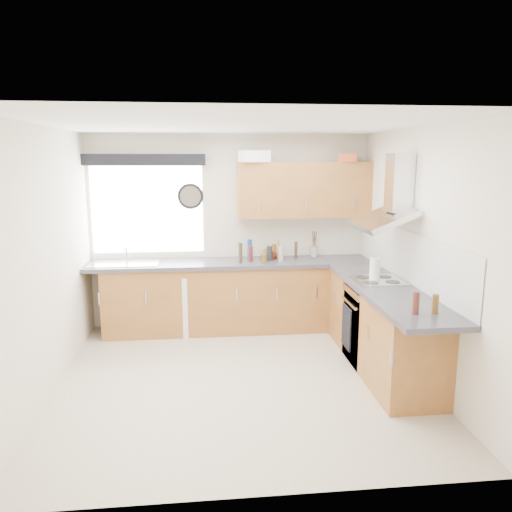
{
  "coord_description": "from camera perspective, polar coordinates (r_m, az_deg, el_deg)",
  "views": [
    {
      "loc": [
        -0.34,
        -4.7,
        2.2
      ],
      "look_at": [
        0.25,
        0.85,
        1.1
      ],
      "focal_mm": 35.0,
      "sensor_mm": 36.0,
      "label": 1
    }
  ],
  "objects": [
    {
      "name": "jar_4",
      "position": [
        6.27,
        0.88,
        -0.26
      ],
      "size": [
        0.07,
        0.07,
        0.1
      ],
      "primitive_type": "cylinder",
      "color": "brown",
      "rests_on": "worktop_back"
    },
    {
      "name": "base_cab_back",
      "position": [
        6.47,
        -3.72,
        -4.77
      ],
      "size": [
        3.0,
        0.58,
        0.86
      ],
      "primitive_type": "cube",
      "color": "brown",
      "rests_on": "ground_plane"
    },
    {
      "name": "wall_left",
      "position": [
        5.02,
        -22.86,
        -0.66
      ],
      "size": [
        0.02,
        3.6,
        2.5
      ],
      "primitive_type": "cube",
      "color": "silver",
      "rests_on": "ground_plane"
    },
    {
      "name": "jar_9",
      "position": [
        6.47,
        -0.73,
        0.78
      ],
      "size": [
        0.06,
        0.06,
        0.25
      ],
      "primitive_type": "cylinder",
      "color": "navy",
      "rests_on": "worktop_back"
    },
    {
      "name": "utensil_pot",
      "position": [
        6.68,
        6.65,
        0.53
      ],
      "size": [
        0.1,
        0.1,
        0.14
      ],
      "primitive_type": "cylinder",
      "rotation": [
        0.0,
        0.0,
        -0.06
      ],
      "color": "#A49C90",
      "rests_on": "worktop_back"
    },
    {
      "name": "sink",
      "position": [
        6.41,
        -14.83,
        -0.49
      ],
      "size": [
        0.84,
        0.46,
        0.1
      ],
      "primitive_type": null,
      "color": "silver",
      "rests_on": "worktop_back"
    },
    {
      "name": "upper_cabinets",
      "position": [
        6.47,
        5.49,
        7.54
      ],
      "size": [
        1.7,
        0.35,
        0.7
      ],
      "primitive_type": "cube",
      "color": "brown",
      "rests_on": "wall_back"
    },
    {
      "name": "ground_plane",
      "position": [
        5.2,
        -1.8,
        -13.87
      ],
      "size": [
        3.6,
        3.6,
        0.0
      ],
      "primitive_type": "plane",
      "color": "beige"
    },
    {
      "name": "washing_machine",
      "position": [
        6.5,
        -9.31,
        -5.26
      ],
      "size": [
        0.65,
        0.64,
        0.77
      ],
      "primitive_type": "cube",
      "rotation": [
        0.0,
        0.0,
        -0.3
      ],
      "color": "white",
      "rests_on": "ground_plane"
    },
    {
      "name": "bottle_0",
      "position": [
        4.4,
        17.8,
        -5.13
      ],
      "size": [
        0.06,
        0.06,
        0.19
      ],
      "primitive_type": "cylinder",
      "color": "#58271F",
      "rests_on": "worktop_right"
    },
    {
      "name": "jar_3",
      "position": [
        6.57,
        1.12,
        0.31
      ],
      "size": [
        0.07,
        0.07,
        0.11
      ],
      "primitive_type": "cylinder",
      "color": "olive",
      "rests_on": "worktop_back"
    },
    {
      "name": "splashback",
      "position": [
        5.53,
        16.69,
        0.05
      ],
      "size": [
        0.01,
        3.0,
        0.54
      ],
      "primitive_type": "cube",
      "color": "white",
      "rests_on": "wall_right"
    },
    {
      "name": "tomato_cluster",
      "position": [
        6.54,
        1.79,
        0.04
      ],
      "size": [
        0.15,
        0.15,
        0.06
      ],
      "primitive_type": null,
      "rotation": [
        0.0,
        0.0,
        -0.08
      ],
      "color": "#A21610",
      "rests_on": "worktop_back"
    },
    {
      "name": "hob_plate",
      "position": [
        5.48,
        13.74,
        -2.71
      ],
      "size": [
        0.52,
        0.52,
        0.01
      ],
      "primitive_type": "cube",
      "color": "silver",
      "rests_on": "worktop_right"
    },
    {
      "name": "wall_right",
      "position": [
        5.26,
        18.08,
        0.17
      ],
      "size": [
        0.02,
        3.6,
        2.5
      ],
      "primitive_type": "cube",
      "color": "silver",
      "rests_on": "ground_plane"
    },
    {
      "name": "jar_8",
      "position": [
        6.56,
        2.06,
        0.58
      ],
      "size": [
        0.06,
        0.06,
        0.18
      ],
      "primitive_type": "cylinder",
      "color": "brown",
      "rests_on": "worktop_back"
    },
    {
      "name": "worktop_back",
      "position": [
        6.35,
        -2.86,
        -0.82
      ],
      "size": [
        3.6,
        0.62,
        0.05
      ],
      "primitive_type": "cube",
      "color": "#35343C",
      "rests_on": "base_cab_back"
    },
    {
      "name": "kitchen_roll",
      "position": [
        5.5,
        13.43,
        -1.44
      ],
      "size": [
        0.11,
        0.11,
        0.24
      ],
      "primitive_type": "cylinder",
      "rotation": [
        0.0,
        0.0,
        -0.03
      ],
      "color": "white",
      "rests_on": "worktop_right"
    },
    {
      "name": "ceiling",
      "position": [
        4.73,
        -1.99,
        14.78
      ],
      "size": [
        3.6,
        3.6,
        0.02
      ],
      "primitive_type": "cube",
      "color": "white",
      "rests_on": "wall_back"
    },
    {
      "name": "window",
      "position": [
        6.57,
        -12.29,
        5.2
      ],
      "size": [
        1.4,
        0.02,
        1.1
      ],
      "primitive_type": "cube",
      "color": "white",
      "rests_on": "wall_back"
    },
    {
      "name": "wall_clock",
      "position": [
        6.5,
        -7.51,
        6.78
      ],
      "size": [
        0.33,
        0.04,
        0.33
      ],
      "primitive_type": "cylinder",
      "rotation": [
        1.57,
        0.0,
        0.0
      ],
      "color": "black",
      "rests_on": "wall_back"
    },
    {
      "name": "jar_0",
      "position": [
        6.46,
        1.97,
        0.06
      ],
      "size": [
        0.05,
        0.05,
        0.1
      ],
      "primitive_type": "cylinder",
      "color": "maroon",
      "rests_on": "worktop_back"
    },
    {
      "name": "bottle_1",
      "position": [
        4.47,
        19.81,
        -5.18
      ],
      "size": [
        0.05,
        0.05,
        0.17
      ],
      "primitive_type": "cylinder",
      "color": "brown",
      "rests_on": "worktop_right"
    },
    {
      "name": "jar_10",
      "position": [
        6.45,
        2.55,
        0.72
      ],
      "size": [
        0.04,
        0.04,
        0.25
      ],
      "primitive_type": "cylinder",
      "color": "olive",
      "rests_on": "worktop_back"
    },
    {
      "name": "base_cab_right",
      "position": [
        5.49,
        14.13,
        -8.02
      ],
      "size": [
        0.58,
        2.1,
        0.86
      ],
      "primitive_type": "cube",
      "color": "brown",
      "rests_on": "ground_plane"
    },
    {
      "name": "jar_1",
      "position": [
        6.52,
        4.59,
        0.69
      ],
      "size": [
        0.04,
        0.04,
        0.22
      ],
      "primitive_type": "cylinder",
      "color": "#332B1C",
      "rests_on": "worktop_back"
    },
    {
      "name": "jar_7",
      "position": [
        6.33,
        2.88,
        0.25
      ],
      "size": [
        0.06,
        0.06,
        0.19
      ],
      "primitive_type": "cylinder",
      "color": "#A2998A",
      "rests_on": "worktop_back"
    },
    {
      "name": "casserole",
      "position": [
        6.26,
        -0.2,
        11.32
      ],
      "size": [
        0.39,
        0.33,
        0.14
      ],
      "primitive_type": "cube",
      "rotation": [
        0.0,
        0.0,
        0.31
      ],
      "color": "white",
      "rests_on": "upper_cabinets"
    },
    {
      "name": "base_cab_corner",
      "position": [
        6.71,
        10.11,
        -4.34
      ],
      "size": [
        0.6,
        0.6,
        0.86
      ],
      "primitive_type": "cube",
      "color": "brown",
      "rests_on": "ground_plane"
    },
    {
      "name": "jar_2",
      "position": [
        6.38,
        1.54,
        0.32
      ],
      "size": [
        0.08,
        0.08,
        0.19
      ],
      "primitive_type": "cylinder",
      "color": "black",
      "rests_on": "worktop_back"
    },
    {
      "name": "jar_6",
      "position": [
        6.22,
        -1.8,
        0.35
      ],
      "size": [
        0.05,
        0.05,
        0.25
      ],
      "primitive_type": "cylinder",
      "color": "#39301F",
      "rests_on": "worktop_back"
    },
    {
      "name": "extractor_hood",
      "position": [
        5.38,
        15.17,
        6.18
      ],
      "size": [
        0.52,
        0.78,
        0.66
      ],
      "primitive_type": null,
      "color": "silver",
      "rests_on": "wall_right"
    },
    {
      "name": "storage_box",
      "position": [
        6.48,
        10.4,
        10.98
      ],
      "size": [
        0.27,
        0.25,
        0.1
      ],
      "primitive_type": "cube",
      "rotation": [
        0.0,
        0.0,
        -0.29
      ],
      "color": "#C44D26",
      "rests_on": "upper_cabinets"
    },
    {
      "name": "worktop_right",
      "position": [
        5.22,
        14.83,
        -3.83
      ],
      "size": [
        0.62,
        2.42,
        0.05
      ],
      "primitive_type": "cube",
      "color": "#35343C",
      "rests_on": "base_cab_right"
    },
    {
      "name": "oven",
      "position": [
        5.62,
        13.51,
        -7.59
      ],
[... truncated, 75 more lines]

